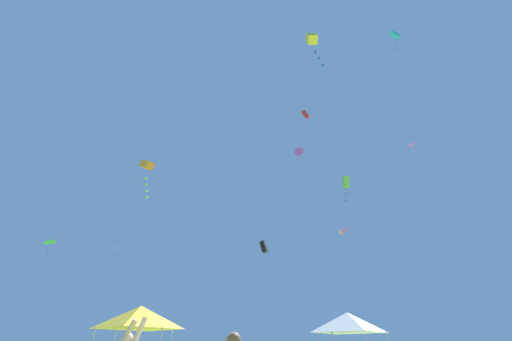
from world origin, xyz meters
name	(u,v)px	position (x,y,z in m)	size (l,w,h in m)	color
canopy_tent_yellow	(139,317)	(-3.28, 8.88, 2.70)	(2.97, 2.97, 3.18)	#9E9EA3
canopy_tent_white	(348,323)	(6.84, 10.20, 2.63)	(2.89, 2.89, 3.10)	#9E9EA3
kite_red_box	(305,115)	(8.95, 21.40, 25.99)	(0.95, 0.74, 2.56)	red
kite_green_diamond	(50,243)	(-16.61, 23.39, 10.25)	(1.19, 0.99, 1.96)	green
kite_white_diamond	(115,248)	(-9.23, 20.03, 8.94)	(0.78, 0.78, 0.69)	white
kite_pink_box	(343,231)	(14.55, 29.52, 14.42)	(1.18, 0.72, 0.99)	pink
kite_lime_box	(346,183)	(13.81, 24.36, 18.47)	(0.88, 1.04, 3.28)	#75D138
kite_cyan_box	(395,35)	(14.26, 9.50, 25.21)	(0.83, 0.55, 1.99)	#2DB7CC
kite_orange_box	(147,166)	(-5.23, 11.64, 12.26)	(1.31, 1.35, 2.89)	orange
kite_yellow_box	(312,40)	(4.97, 4.55, 17.12)	(0.81, 1.13, 3.03)	yellow
kite_purple_delta	(299,152)	(9.45, 28.25, 25.26)	(1.38, 1.29, 2.51)	purple
kite_black_box	(264,247)	(3.74, 21.83, 9.90)	(0.83, 0.77, 1.15)	black
kite_magenta_diamond	(411,145)	(16.25, 14.53, 17.18)	(1.23, 1.06, 0.73)	#D6389E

